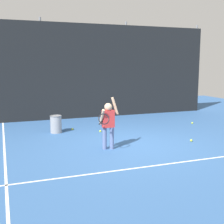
{
  "coord_description": "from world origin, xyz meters",
  "views": [
    {
      "loc": [
        -3.26,
        -7.33,
        2.2
      ],
      "look_at": [
        -0.36,
        0.5,
        0.85
      ],
      "focal_mm": 48.11,
      "sensor_mm": 36.0,
      "label": 1
    }
  ],
  "objects_px": {
    "tennis_player": "(108,122)",
    "ball_hopper": "(56,124)",
    "tennis_ball_1": "(100,131)",
    "tennis_ball_2": "(191,140)",
    "tennis_ball_0": "(72,129)",
    "tennis_ball_3": "(192,123)"
  },
  "relations": [
    {
      "from": "tennis_player",
      "to": "tennis_ball_3",
      "type": "bearing_deg",
      "value": 25.13
    },
    {
      "from": "tennis_player",
      "to": "tennis_ball_2",
      "type": "distance_m",
      "value": 2.58
    },
    {
      "from": "tennis_ball_0",
      "to": "tennis_ball_3",
      "type": "distance_m",
      "value": 4.42
    },
    {
      "from": "ball_hopper",
      "to": "tennis_player",
      "type": "bearing_deg",
      "value": -68.36
    },
    {
      "from": "ball_hopper",
      "to": "tennis_ball_2",
      "type": "distance_m",
      "value": 4.22
    },
    {
      "from": "ball_hopper",
      "to": "tennis_ball_2",
      "type": "bearing_deg",
      "value": -35.73
    },
    {
      "from": "tennis_ball_0",
      "to": "tennis_ball_2",
      "type": "distance_m",
      "value": 3.9
    },
    {
      "from": "tennis_ball_2",
      "to": "ball_hopper",
      "type": "bearing_deg",
      "value": 144.27
    },
    {
      "from": "tennis_player",
      "to": "ball_hopper",
      "type": "relative_size",
      "value": 2.4
    },
    {
      "from": "tennis_ball_1",
      "to": "tennis_ball_2",
      "type": "distance_m",
      "value": 2.91
    },
    {
      "from": "tennis_player",
      "to": "tennis_ball_0",
      "type": "relative_size",
      "value": 20.46
    },
    {
      "from": "ball_hopper",
      "to": "tennis_ball_3",
      "type": "height_order",
      "value": "ball_hopper"
    },
    {
      "from": "ball_hopper",
      "to": "tennis_ball_0",
      "type": "height_order",
      "value": "ball_hopper"
    },
    {
      "from": "tennis_ball_1",
      "to": "tennis_player",
      "type": "bearing_deg",
      "value": -102.2
    },
    {
      "from": "tennis_player",
      "to": "tennis_ball_3",
      "type": "relative_size",
      "value": 20.46
    },
    {
      "from": "tennis_ball_0",
      "to": "tennis_player",
      "type": "bearing_deg",
      "value": -82.0
    },
    {
      "from": "tennis_ball_1",
      "to": "tennis_ball_0",
      "type": "bearing_deg",
      "value": 141.54
    },
    {
      "from": "tennis_player",
      "to": "tennis_ball_2",
      "type": "xyz_separation_m",
      "value": [
        2.48,
        -0.1,
        -0.69
      ]
    },
    {
      "from": "tennis_player",
      "to": "tennis_ball_1",
      "type": "bearing_deg",
      "value": 76.04
    },
    {
      "from": "tennis_player",
      "to": "tennis_ball_1",
      "type": "height_order",
      "value": "tennis_player"
    },
    {
      "from": "ball_hopper",
      "to": "tennis_ball_0",
      "type": "xyz_separation_m",
      "value": [
        0.58,
        0.2,
        -0.26
      ]
    },
    {
      "from": "tennis_ball_2",
      "to": "tennis_player",
      "type": "bearing_deg",
      "value": 177.72
    }
  ]
}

